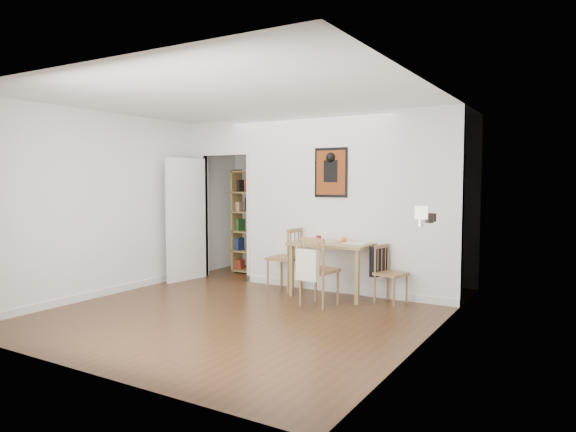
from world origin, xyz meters
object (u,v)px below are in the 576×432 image
Objects in this scene: fireplace at (430,273)px; mantel_lamp at (421,214)px; chair_left at (285,259)px; orange_fruit at (344,240)px; bookshelf at (253,222)px; chair_right at (390,273)px; ceramic_jar_b at (433,217)px; chair_front at (319,271)px; dining_table at (333,249)px; notebook at (356,243)px; red_glass at (319,239)px; ceramic_jar_a at (429,218)px.

mantel_lamp is at bearing -92.15° from fireplace.
fireplace is (2.41, -0.85, 0.15)m from chair_left.
chair_left is at bearing -175.38° from orange_fruit.
fireplace is (3.58, -1.74, -0.29)m from bookshelf.
fireplace is at bearing -47.99° from chair_right.
orange_fruit is at bearing 138.88° from mantel_lamp.
bookshelf is 18.70× the size of ceramic_jar_b.
chair_right is 7.97× the size of ceramic_jar_b.
chair_front is 4.32× the size of mantel_lamp.
dining_table is 3.56× the size of notebook.
chair_left is 2.51m from ceramic_jar_b.
chair_right is at bearing 39.37° from chair_front.
mantel_lamp is (2.39, -1.20, 0.82)m from chair_left.
mantel_lamp is at bearing -57.86° from chair_right.
chair_left is 2.97× the size of notebook.
orange_fruit is at bearing 147.87° from fireplace.
dining_table is 11.46× the size of red_glass.
chair_left reaches higher than red_glass.
ceramic_jar_b is (3.52, -1.44, 0.31)m from bookshelf.
chair_right is 0.85× the size of chair_front.
chair_left is 2.57m from ceramic_jar_a.
orange_fruit is 0.38× the size of mantel_lamp.
red_glass is 0.46× the size of mantel_lamp.
mantel_lamp is 0.48m from ceramic_jar_a.
fireplace is 11.24× the size of ceramic_jar_a.
ceramic_jar_a is (1.56, -0.73, 0.54)m from dining_table.
bookshelf is at bearing 158.81° from orange_fruit.
bookshelf reaches higher than red_glass.
chair_left is at bearing 171.17° from red_glass.
mantel_lamp reaches higher than ceramic_jar_b.
ceramic_jar_a is at bearing -86.78° from ceramic_jar_b.
chair_front is (-0.75, -0.61, 0.06)m from chair_right.
chair_right is 7.01× the size of ceramic_jar_a.
orange_fruit is at bearing -21.19° from bookshelf.
ceramic_jar_a is at bearing -4.78° from chair_front.
bookshelf is 16.44× the size of ceramic_jar_a.
chair_left reaches higher than dining_table.
chair_left is 0.72m from red_glass.
orange_fruit reaches higher than dining_table.
fireplace reaches higher than orange_fruit.
orange_fruit is 2.00m from mantel_lamp.
chair_left is 0.99m from orange_fruit.
chair_right is 0.62m from notebook.
chair_left reaches higher than chair_front.
dining_table is 1.72m from ceramic_jar_b.
dining_table is 0.82m from chair_left.
red_glass is (0.62, -0.10, 0.35)m from chair_left.
ceramic_jar_a reaches higher than red_glass.
bookshelf is at bearing 155.28° from ceramic_jar_a.
ceramic_jar_a reaches higher than chair_left.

